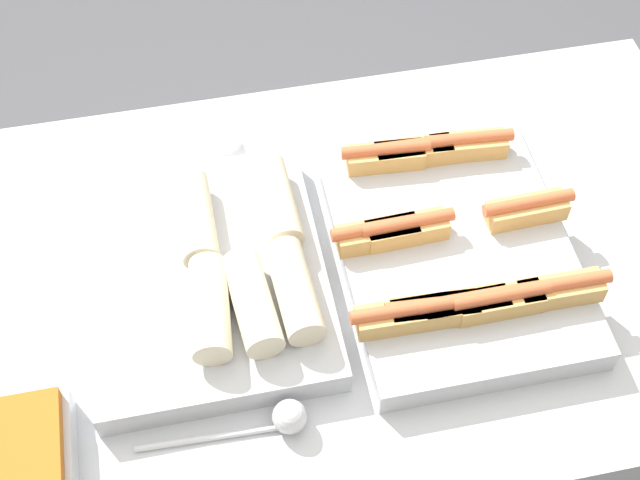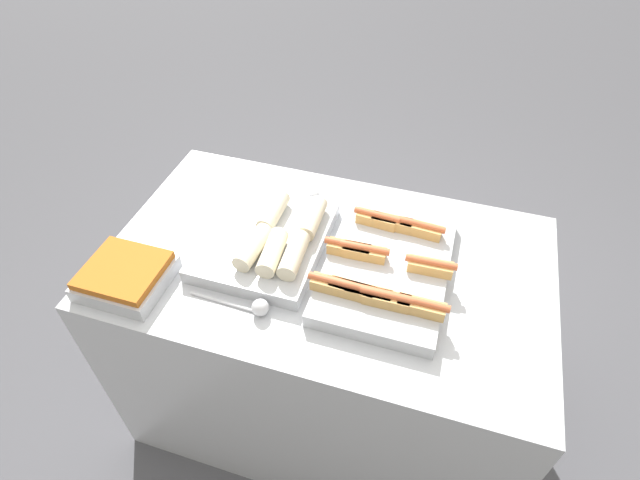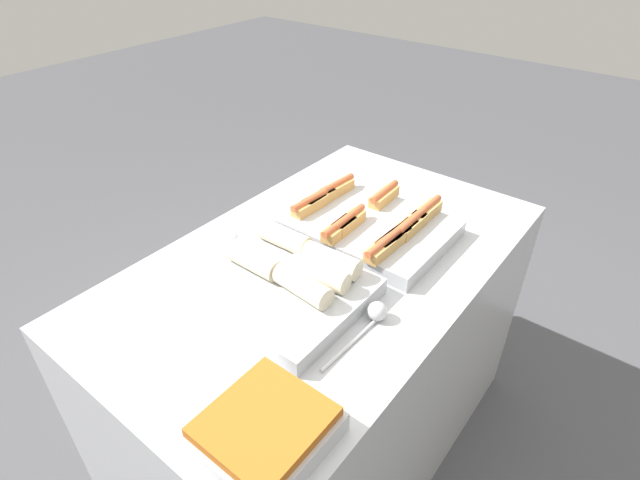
{
  "view_description": "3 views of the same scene",
  "coord_description": "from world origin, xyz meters",
  "views": [
    {
      "loc": [
        -0.19,
        -0.81,
        2.12
      ],
      "look_at": [
        -0.02,
        0.0,
        0.98
      ],
      "focal_mm": 50.0,
      "sensor_mm": 36.0,
      "label": 1
    },
    {
      "loc": [
        0.31,
        -1.06,
        2.07
      ],
      "look_at": [
        -0.02,
        0.0,
        0.98
      ],
      "focal_mm": 28.0,
      "sensor_mm": 36.0,
      "label": 2
    },
    {
      "loc": [
        -0.95,
        -0.73,
        1.8
      ],
      "look_at": [
        -0.02,
        0.0,
        0.98
      ],
      "focal_mm": 28.0,
      "sensor_mm": 36.0,
      "label": 3
    }
  ],
  "objects": [
    {
      "name": "tray_hotdogs",
      "position": [
        0.19,
        -0.01,
        0.94
      ],
      "size": [
        0.41,
        0.55,
        0.1
      ],
      "color": "#B7BABF",
      "rests_on": "counter"
    },
    {
      "name": "serving_spoon_far",
      "position": [
        -0.15,
        0.26,
        0.93
      ],
      "size": [
        0.23,
        0.05,
        0.05
      ],
      "color": "silver",
      "rests_on": "counter"
    },
    {
      "name": "tray_wraps",
      "position": [
        -0.19,
        -0.0,
        0.94
      ],
      "size": [
        0.38,
        0.46,
        0.11
      ],
      "color": "#B7BABF",
      "rests_on": "counter"
    },
    {
      "name": "serving_spoon_near",
      "position": [
        -0.14,
        -0.26,
        0.92
      ],
      "size": [
        0.25,
        0.05,
        0.05
      ],
      "color": "silver",
      "rests_on": "counter"
    },
    {
      "name": "counter",
      "position": [
        0.0,
        0.0,
        0.45
      ],
      "size": [
        1.42,
        0.85,
        0.9
      ],
      "color": "#B7BABF",
      "rests_on": "ground_plane"
    },
    {
      "name": "ground_plane",
      "position": [
        0.0,
        0.0,
        0.0
      ],
      "size": [
        12.0,
        12.0,
        0.0
      ],
      "primitive_type": "plane",
      "color": "#4C4C51"
    }
  ]
}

